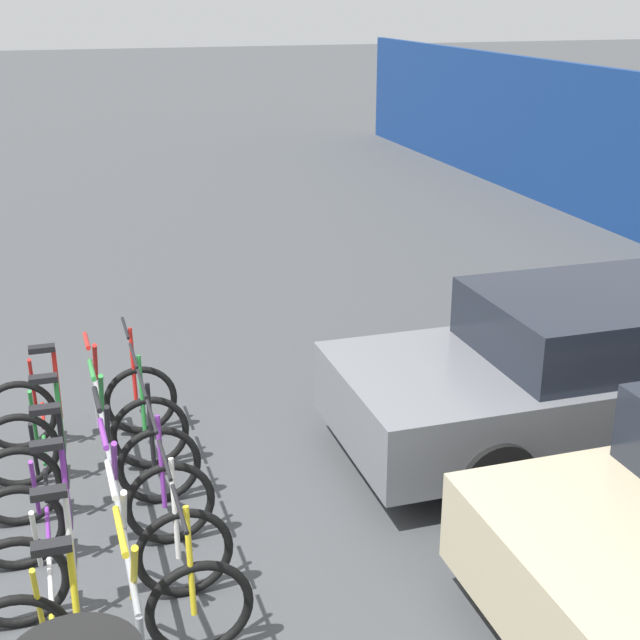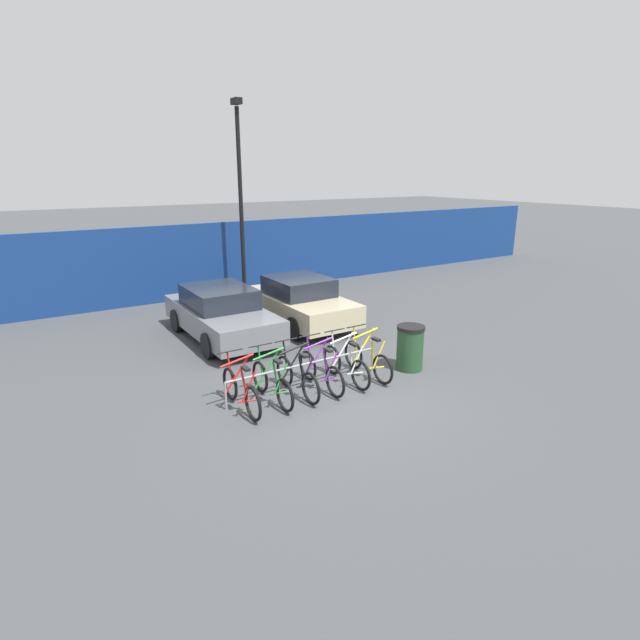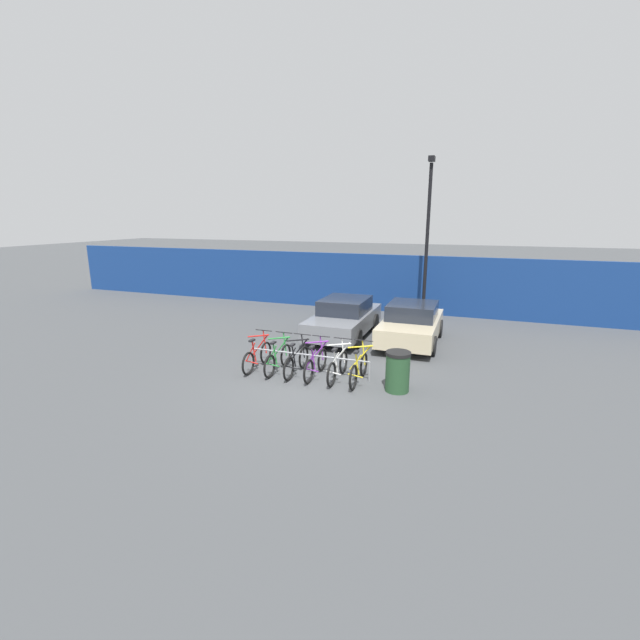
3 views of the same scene
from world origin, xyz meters
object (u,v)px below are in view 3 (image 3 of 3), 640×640
(bicycle_black, at_px, (296,361))
(car_beige, at_px, (411,324))
(bike_rack, at_px, (308,357))
(trash_bin, at_px, (398,371))
(bicycle_white, at_px, (338,366))
(bicycle_yellow, at_px, (359,369))
(bicycle_green, at_px, (278,359))
(car_grey, at_px, (344,318))
(bicycle_red, at_px, (257,356))
(bicycle_purple, at_px, (316,364))
(lamp_post, at_px, (428,232))

(bicycle_black, xyz_separation_m, car_beige, (2.52, 4.17, 0.31))
(bike_rack, height_order, trash_bin, trash_bin)
(bicycle_white, distance_m, bicycle_yellow, 0.59)
(trash_bin, bearing_deg, bicycle_yellow, 169.32)
(bicycle_green, xyz_separation_m, car_grey, (0.66, 4.21, 0.31))
(bike_rack, bearing_deg, bicycle_red, -174.38)
(bicycle_white, height_order, car_beige, car_beige)
(bike_rack, xyz_separation_m, trash_bin, (2.57, -0.35, 0.03))
(bicycle_black, distance_m, car_beige, 4.89)
(bicycle_black, height_order, bicycle_white, same)
(bicycle_green, height_order, car_beige, car_beige)
(bicycle_white, xyz_separation_m, car_beige, (1.32, 4.17, 0.31))
(bicycle_purple, bearing_deg, bicycle_black, -178.03)
(car_grey, distance_m, trash_bin, 5.21)
(car_beige, bearing_deg, bicycle_black, -121.19)
(bicycle_red, relative_size, bicycle_white, 1.00)
(bicycle_red, xyz_separation_m, bicycle_black, (1.23, 0.00, 0.00))
(bicycle_purple, xyz_separation_m, bicycle_yellow, (1.22, 0.00, 0.00))
(bicycle_purple, relative_size, car_grey, 0.40)
(bicycle_white, bearing_deg, lamp_post, 79.17)
(bicycle_white, relative_size, trash_bin, 1.66)
(bicycle_yellow, distance_m, trash_bin, 1.08)
(car_grey, bearing_deg, bicycle_black, -91.17)
(bike_rack, distance_m, bicycle_yellow, 1.52)
(car_beige, bearing_deg, car_grey, 179.00)
(bicycle_purple, distance_m, car_beige, 4.62)
(bicycle_green, relative_size, trash_bin, 1.66)
(car_grey, bearing_deg, bicycle_white, -75.12)
(bicycle_red, distance_m, lamp_post, 9.38)
(trash_bin, bearing_deg, bike_rack, 172.28)
(lamp_post, distance_m, trash_bin, 8.76)
(bicycle_green, bearing_deg, bicycle_red, -176.75)
(car_grey, height_order, lamp_post, lamp_post)
(bicycle_green, bearing_deg, car_grey, 84.39)
(bicycle_black, xyz_separation_m, lamp_post, (2.46, 7.97, 3.28))
(bicycle_red, xyz_separation_m, bicycle_white, (2.43, 0.00, 0.00))
(bike_rack, relative_size, car_grey, 0.83)
(bicycle_red, bearing_deg, car_beige, 51.14)
(car_beige, bearing_deg, bicycle_white, -107.56)
(bicycle_green, bearing_deg, bicycle_yellow, 3.25)
(bicycle_green, relative_size, bicycle_black, 1.00)
(bicycle_purple, relative_size, car_beige, 0.43)
(bicycle_yellow, height_order, lamp_post, lamp_post)
(car_beige, distance_m, lamp_post, 4.83)
(car_beige, bearing_deg, lamp_post, 90.99)
(trash_bin, bearing_deg, bicycle_white, 173.08)
(bicycle_red, distance_m, bicycle_white, 2.43)
(bicycle_white, bearing_deg, trash_bin, -8.82)
(bicycle_green, distance_m, bicycle_white, 1.78)
(bicycle_green, bearing_deg, bike_rack, 13.14)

